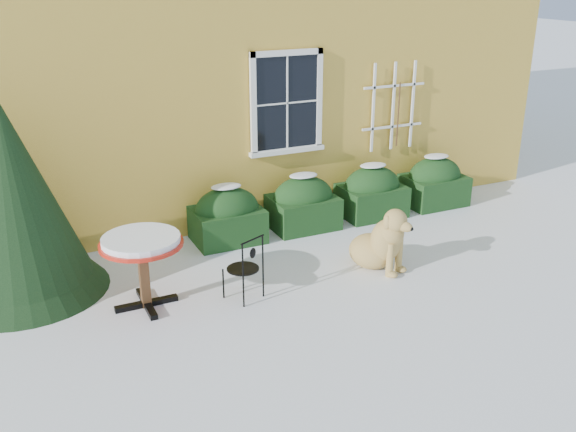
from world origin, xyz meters
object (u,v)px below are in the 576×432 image
evergreen_shrub (14,216)px  patio_chair_far (17,268)px  patio_chair_near (245,267)px  bistro_table (142,249)px  dog (381,243)px

evergreen_shrub → patio_chair_far: size_ratio=2.64×
patio_chair_near → patio_chair_far: (-2.60, 1.07, 0.06)m
bistro_table → dog: 3.27m
patio_chair_near → dog: size_ratio=0.81×
bistro_table → patio_chair_near: (1.20, -0.33, -0.35)m
bistro_table → dog: size_ratio=0.95×
patio_chair_far → dog: patio_chair_far is taller
bistro_table → patio_chair_far: size_ratio=1.03×
evergreen_shrub → patio_chair_near: evergreen_shrub is taller
patio_chair_far → patio_chair_near: bearing=-57.1°
evergreen_shrub → bistro_table: evergreen_shrub is taller
patio_chair_near → patio_chair_far: patio_chair_far is taller
bistro_table → patio_chair_near: size_ratio=1.18×
bistro_table → dog: bearing=-5.9°
bistro_table → patio_chair_far: 1.61m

